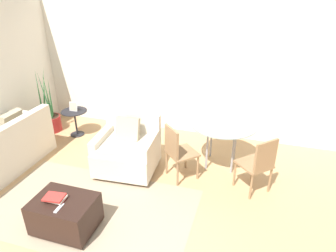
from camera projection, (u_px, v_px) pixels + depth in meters
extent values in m
cube|color=white|center=(185.00, 65.00, 5.71)|extent=(12.00, 0.06, 2.75)
cube|color=gray|center=(92.00, 208.00, 4.13)|extent=(2.80, 1.66, 0.00)
cube|color=brown|center=(65.00, 242.00, 3.59)|extent=(2.74, 0.06, 0.00)
cube|color=brown|center=(75.00, 230.00, 3.77)|extent=(2.74, 0.06, 0.00)
cube|color=brown|center=(83.00, 219.00, 3.95)|extent=(2.74, 0.06, 0.00)
cube|color=brown|center=(92.00, 208.00, 4.13)|extent=(2.74, 0.06, 0.00)
cube|color=brown|center=(99.00, 199.00, 4.30)|extent=(2.74, 0.06, 0.00)
cube|color=brown|center=(106.00, 190.00, 4.48)|extent=(2.74, 0.06, 0.00)
cube|color=brown|center=(112.00, 182.00, 4.66)|extent=(2.74, 0.06, 0.00)
cube|color=beige|center=(5.00, 141.00, 4.52)|extent=(0.14, 2.02, 0.44)
cube|color=beige|center=(29.00, 119.00, 5.47)|extent=(0.81, 0.12, 0.26)
cube|color=tan|center=(11.00, 123.00, 4.96)|extent=(0.19, 0.40, 0.41)
cube|color=beige|center=(127.00, 157.00, 4.86)|extent=(0.98, 0.92, 0.39)
cube|color=beige|center=(126.00, 145.00, 4.72)|extent=(0.73, 0.78, 0.10)
cube|color=beige|center=(133.00, 125.00, 5.00)|extent=(0.93, 0.18, 0.43)
cube|color=beige|center=(103.00, 138.00, 4.81)|extent=(0.17, 0.79, 0.20)
cube|color=beige|center=(151.00, 144.00, 4.65)|extent=(0.17, 0.79, 0.20)
cylinder|color=brown|center=(98.00, 177.00, 4.73)|extent=(0.05, 0.05, 0.06)
cylinder|color=brown|center=(144.00, 184.00, 4.58)|extent=(0.05, 0.05, 0.06)
cylinder|color=brown|center=(115.00, 155.00, 5.34)|extent=(0.05, 0.05, 0.06)
cylinder|color=brown|center=(156.00, 160.00, 5.18)|extent=(0.05, 0.05, 0.06)
cube|color=tan|center=(128.00, 129.00, 4.75)|extent=(0.38, 0.23, 0.38)
cube|color=black|center=(65.00, 213.00, 3.69)|extent=(0.75, 0.55, 0.41)
cylinder|color=black|center=(34.00, 234.00, 3.68)|extent=(0.04, 0.04, 0.04)
cylinder|color=black|center=(80.00, 247.00, 3.51)|extent=(0.04, 0.04, 0.04)
cylinder|color=black|center=(57.00, 210.00, 4.07)|extent=(0.04, 0.04, 0.04)
cylinder|color=black|center=(99.00, 220.00, 3.90)|extent=(0.04, 0.04, 0.04)
cube|color=#B72D28|center=(56.00, 199.00, 3.61)|extent=(0.23, 0.16, 0.02)
cube|color=beige|center=(56.00, 198.00, 3.59)|extent=(0.23, 0.17, 0.02)
cube|color=#B72D28|center=(54.00, 197.00, 3.58)|extent=(0.25, 0.20, 0.02)
cube|color=#B7B7BC|center=(59.00, 208.00, 3.47)|extent=(0.05, 0.17, 0.01)
cylinder|color=maroon|center=(51.00, 123.00, 6.22)|extent=(0.41, 0.41, 0.32)
cylinder|color=black|center=(50.00, 117.00, 6.16)|extent=(0.38, 0.38, 0.02)
cone|color=#2D6B38|center=(47.00, 96.00, 5.94)|extent=(0.05, 0.11, 0.92)
cone|color=#2D6B38|center=(50.00, 97.00, 6.05)|extent=(0.10, 0.07, 0.78)
cone|color=#2D6B38|center=(44.00, 92.00, 6.00)|extent=(0.13, 0.16, 0.99)
cone|color=#2D6B38|center=(39.00, 94.00, 5.90)|extent=(0.12, 0.14, 0.99)
cone|color=#2D6B38|center=(45.00, 95.00, 5.89)|extent=(0.15, 0.10, 0.96)
cylinder|color=black|center=(74.00, 111.00, 5.89)|extent=(0.50, 0.50, 0.02)
cylinder|color=black|center=(76.00, 123.00, 6.00)|extent=(0.04, 0.04, 0.49)
cylinder|color=black|center=(77.00, 134.00, 6.11)|extent=(0.27, 0.27, 0.02)
cube|color=silver|center=(73.00, 107.00, 5.84)|extent=(0.17, 0.05, 0.18)
cube|color=#B2A893|center=(73.00, 107.00, 5.84)|extent=(0.15, 0.03, 0.15)
cube|color=silver|center=(74.00, 108.00, 5.89)|extent=(0.02, 0.04, 0.09)
cylinder|color=#8C9E99|center=(224.00, 124.00, 4.80)|extent=(1.06, 1.06, 0.01)
cylinder|color=#99999E|center=(207.00, 149.00, 4.85)|extent=(0.04, 0.04, 0.76)
cylinder|color=#99999E|center=(233.00, 153.00, 4.74)|extent=(0.04, 0.04, 0.76)
cylinder|color=#99999E|center=(211.00, 137.00, 5.20)|extent=(0.04, 0.04, 0.76)
cylinder|color=#99999E|center=(235.00, 141.00, 5.09)|extent=(0.04, 0.04, 0.76)
cube|color=#93704C|center=(182.00, 153.00, 4.63)|extent=(0.59, 0.59, 0.03)
cube|color=#93704C|center=(172.00, 142.00, 4.44)|extent=(0.29, 0.29, 0.45)
cylinder|color=#93704C|center=(198.00, 168.00, 4.66)|extent=(0.03, 0.03, 0.42)
cylinder|color=#93704C|center=(186.00, 157.00, 4.94)|extent=(0.03, 0.03, 0.42)
cylinder|color=#93704C|center=(178.00, 174.00, 4.51)|extent=(0.03, 0.03, 0.42)
cylinder|color=#93704C|center=(167.00, 162.00, 4.79)|extent=(0.03, 0.03, 0.42)
cube|color=#93704C|center=(254.00, 164.00, 4.34)|extent=(0.59, 0.59, 0.03)
cube|color=#93704C|center=(266.00, 156.00, 4.09)|extent=(0.29, 0.29, 0.45)
cylinder|color=#93704C|center=(253.00, 168.00, 4.66)|extent=(0.03, 0.03, 0.42)
cylinder|color=#93704C|center=(235.00, 174.00, 4.51)|extent=(0.03, 0.03, 0.42)
cylinder|color=#93704C|center=(270.00, 180.00, 4.37)|extent=(0.03, 0.03, 0.42)
cylinder|color=#93704C|center=(251.00, 187.00, 4.22)|extent=(0.03, 0.03, 0.42)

